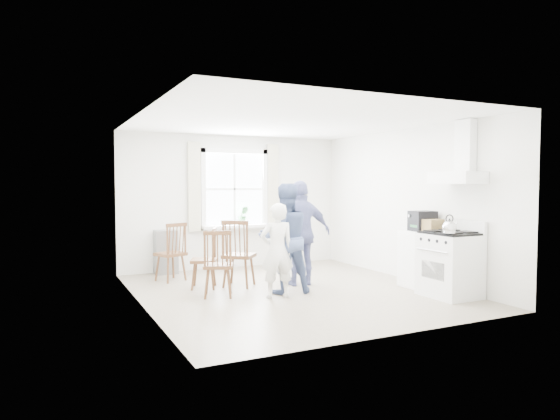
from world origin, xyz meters
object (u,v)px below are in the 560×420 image
object	(u,v)px
low_cabinet	(421,259)
person_right	(301,233)
windsor_chair_b	(218,256)
person_left	(277,251)
gas_stove	(450,264)
stereo_stack	(422,221)
windsor_chair_c	(210,251)
windsor_chair_a	(174,245)
person_mid	(285,238)

from	to	relation	value
low_cabinet	person_right	size ratio (longest dim) A/B	0.53
windsor_chair_b	person_left	size ratio (longest dim) A/B	0.72
gas_stove	stereo_stack	bearing A→B (deg)	81.49
low_cabinet	windsor_chair_c	size ratio (longest dim) A/B	0.93
windsor_chair_a	person_mid	bearing A→B (deg)	-51.19
person_mid	low_cabinet	bearing A→B (deg)	172.75
low_cabinet	stereo_stack	xyz separation A→B (m)	(0.04, 0.01, 0.61)
stereo_stack	windsor_chair_b	bearing A→B (deg)	167.94
low_cabinet	person_left	distance (m)	2.41
windsor_chair_c	low_cabinet	bearing A→B (deg)	-25.01
stereo_stack	windsor_chair_c	distance (m)	3.41
windsor_chair_a	windsor_chair_c	bearing A→B (deg)	-63.29
windsor_chair_b	person_right	bearing A→B (deg)	11.37
low_cabinet	windsor_chair_c	bearing A→B (deg)	154.99
stereo_stack	person_right	xyz separation A→B (m)	(-1.66, 0.99, -0.21)
low_cabinet	person_right	world-z (taller)	person_right
stereo_stack	person_left	world-z (taller)	person_left
stereo_stack	person_right	size ratio (longest dim) A/B	0.23
stereo_stack	windsor_chair_a	size ratio (longest dim) A/B	0.39
windsor_chair_a	person_mid	world-z (taller)	person_mid
windsor_chair_b	windsor_chair_c	size ratio (longest dim) A/B	1.03
stereo_stack	windsor_chair_b	xyz separation A→B (m)	(-3.19, 0.68, -0.45)
gas_stove	windsor_chair_b	size ratio (longest dim) A/B	1.13
stereo_stack	windsor_chair_c	size ratio (longest dim) A/B	0.41
windsor_chair_a	windsor_chair_b	bearing A→B (deg)	-79.90
low_cabinet	person_mid	size ratio (longest dim) A/B	0.54
windsor_chair_a	windsor_chair_b	world-z (taller)	windsor_chair_a
person_right	low_cabinet	bearing A→B (deg)	154.74
windsor_chair_c	person_right	size ratio (longest dim) A/B	0.57
windsor_chair_b	person_right	size ratio (longest dim) A/B	0.58
person_left	person_mid	bearing A→B (deg)	-128.37
gas_stove	windsor_chair_a	bearing A→B (deg)	139.30
low_cabinet	person_left	xyz separation A→B (m)	(-2.38, 0.34, 0.24)
person_mid	person_left	bearing A→B (deg)	52.49
windsor_chair_a	windsor_chair_c	size ratio (longest dim) A/B	1.04
gas_stove	windsor_chair_a	distance (m)	4.42
windsor_chair_b	person_mid	xyz separation A→B (m)	(1.02, -0.11, 0.22)
windsor_chair_c	person_right	world-z (taller)	person_right
windsor_chair_b	person_left	distance (m)	0.86
windsor_chair_b	person_right	distance (m)	1.59
person_left	person_mid	xyz separation A→B (m)	(0.25, 0.24, 0.14)
stereo_stack	person_mid	distance (m)	2.25
person_right	windsor_chair_a	bearing A→B (deg)	-26.68
stereo_stack	person_left	bearing A→B (deg)	172.33
gas_stove	low_cabinet	world-z (taller)	gas_stove
stereo_stack	windsor_chair_a	bearing A→B (deg)	147.88
person_left	person_right	xyz separation A→B (m)	(0.76, 0.67, 0.16)
person_mid	windsor_chair_b	bearing A→B (deg)	1.64
gas_stove	person_mid	distance (m)	2.45
low_cabinet	windsor_chair_a	bearing A→B (deg)	147.46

